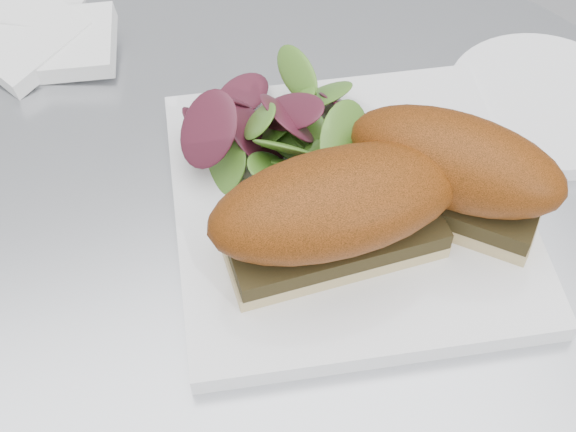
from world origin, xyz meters
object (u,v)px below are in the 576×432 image
(sandwich_left, at_px, (336,211))
(sandwich_right, at_px, (454,170))
(plate, at_px, (349,207))
(saucer, at_px, (542,103))

(sandwich_left, relative_size, sandwich_right, 1.09)
(plate, bearing_deg, sandwich_left, -125.06)
(sandwich_left, bearing_deg, plate, 55.07)
(sandwich_right, height_order, saucer, sandwich_right)
(plate, relative_size, sandwich_right, 1.62)
(saucer, bearing_deg, sandwich_right, -146.61)
(plate, height_order, sandwich_left, sandwich_left)
(sandwich_right, relative_size, saucer, 1.00)
(saucer, bearing_deg, plate, -163.66)
(sandwich_left, xyz_separation_m, sandwich_right, (0.08, 0.01, 0.00))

